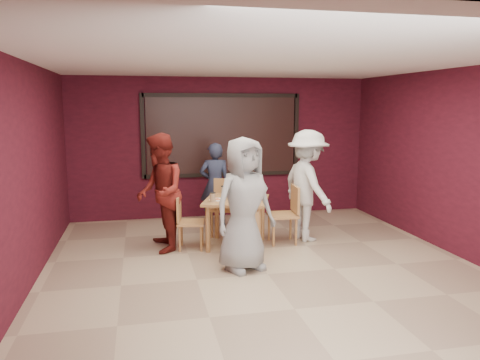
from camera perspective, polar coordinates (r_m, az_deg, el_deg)
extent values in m
plane|color=tan|center=(6.43, 3.40, -11.38)|extent=(7.00, 7.00, 0.00)
cube|color=black|center=(9.41, -2.18, 5.46)|extent=(3.00, 0.02, 1.50)
cube|color=tan|center=(7.46, -0.45, -2.51)|extent=(1.24, 1.24, 0.04)
cylinder|color=tan|center=(7.97, -2.85, -4.58)|extent=(0.07, 0.07, 0.73)
cylinder|color=tan|center=(7.88, 2.75, -4.75)|extent=(0.07, 0.07, 0.73)
cylinder|color=tan|center=(7.23, -3.93, -6.02)|extent=(0.07, 0.07, 0.73)
cylinder|color=tan|center=(7.13, 2.25, -6.24)|extent=(0.07, 0.07, 0.73)
cylinder|color=white|center=(7.16, 0.05, -2.79)|extent=(0.25, 0.25, 0.01)
cone|color=#CB8847|center=(7.15, 0.05, -2.67)|extent=(0.23, 0.23, 0.02)
cylinder|color=beige|center=(7.08, 1.27, -2.38)|extent=(0.09, 0.09, 0.14)
cylinder|color=black|center=(7.07, 1.28, -1.78)|extent=(0.09, 0.09, 0.01)
cylinder|color=white|center=(7.75, -0.91, -1.87)|extent=(0.25, 0.25, 0.01)
cone|color=#CB8847|center=(7.74, -0.91, -1.76)|extent=(0.23, 0.23, 0.02)
cylinder|color=beige|center=(7.80, -2.02, -1.32)|extent=(0.09, 0.09, 0.14)
cylinder|color=black|center=(7.79, -2.02, -0.77)|extent=(0.09, 0.09, 0.01)
cylinder|color=white|center=(7.40, -2.78, -2.41)|extent=(0.25, 0.25, 0.01)
cone|color=#CB8847|center=(7.39, -2.78, -2.29)|extent=(0.23, 0.23, 0.02)
cylinder|color=beige|center=(7.24, -3.35, -2.15)|extent=(0.09, 0.09, 0.14)
cylinder|color=black|center=(7.22, -3.35, -1.56)|extent=(0.09, 0.09, 0.01)
cylinder|color=white|center=(7.52, 1.84, -2.21)|extent=(0.25, 0.25, 0.01)
cone|color=#CB8847|center=(7.51, 1.84, -2.10)|extent=(0.23, 0.23, 0.02)
cylinder|color=beige|center=(7.66, 2.28, -1.52)|extent=(0.09, 0.09, 0.14)
cylinder|color=black|center=(7.64, 2.29, -0.96)|extent=(0.09, 0.09, 0.01)
cylinder|color=silver|center=(7.43, 0.22, -2.00)|extent=(0.06, 0.06, 0.10)
cylinder|color=silver|center=(7.37, -0.17, -2.15)|extent=(0.05, 0.05, 0.08)
cylinder|color=#AC0C10|center=(7.37, -0.99, -1.91)|extent=(0.07, 0.07, 0.15)
cube|color=black|center=(7.46, -0.85, -1.94)|extent=(0.12, 0.09, 0.10)
cube|color=#BF7F4A|center=(6.80, 0.49, -6.82)|extent=(0.40, 0.40, 0.04)
cylinder|color=#BF7F4A|center=(7.02, 1.55, -8.01)|extent=(0.03, 0.03, 0.36)
cylinder|color=#BF7F4A|center=(6.99, -0.92, -8.10)|extent=(0.03, 0.03, 0.36)
cylinder|color=#BF7F4A|center=(6.74, 1.95, -8.75)|extent=(0.03, 0.03, 0.36)
cylinder|color=#BF7F4A|center=(6.70, -0.62, -8.86)|extent=(0.03, 0.03, 0.36)
cube|color=#BF7F4A|center=(6.59, 0.70, -5.44)|extent=(0.37, 0.06, 0.35)
cube|color=#BF7F4A|center=(8.12, -1.88, -3.48)|extent=(0.61, 0.61, 0.04)
cylinder|color=#BF7F4A|center=(8.04, -3.46, -5.46)|extent=(0.04, 0.04, 0.46)
cylinder|color=#BF7F4A|center=(7.97, -0.80, -5.58)|extent=(0.04, 0.04, 0.46)
cylinder|color=#BF7F4A|center=(8.40, -2.88, -4.82)|extent=(0.04, 0.04, 0.46)
cylinder|color=#BF7F4A|center=(8.33, -0.33, -4.93)|extent=(0.04, 0.04, 0.46)
cube|color=#BF7F4A|center=(8.27, -1.60, -1.36)|extent=(0.45, 0.21, 0.45)
cube|color=#BF7F4A|center=(7.43, -5.99, -5.19)|extent=(0.48, 0.48, 0.04)
cylinder|color=#BF7F4A|center=(7.31, -4.76, -7.19)|extent=(0.04, 0.04, 0.40)
cylinder|color=#BF7F4A|center=(7.63, -4.62, -6.49)|extent=(0.04, 0.04, 0.40)
cylinder|color=#BF7F4A|center=(7.34, -7.37, -7.17)|extent=(0.04, 0.04, 0.40)
cylinder|color=#BF7F4A|center=(7.66, -7.12, -6.48)|extent=(0.04, 0.04, 0.40)
cube|color=#BF7F4A|center=(7.39, -7.46, -3.43)|extent=(0.11, 0.41, 0.39)
cube|color=#BF7F4A|center=(7.71, 5.21, -4.27)|extent=(0.49, 0.49, 0.04)
cylinder|color=#BF7F4A|center=(7.91, 3.56, -5.74)|extent=(0.04, 0.04, 0.45)
cylinder|color=#BF7F4A|center=(7.56, 4.12, -6.46)|extent=(0.04, 0.04, 0.45)
cylinder|color=#BF7F4A|center=(7.99, 6.18, -5.63)|extent=(0.04, 0.04, 0.45)
cylinder|color=#BF7F4A|center=(7.64, 6.86, -6.32)|extent=(0.04, 0.04, 0.45)
cube|color=#BF7F4A|center=(7.70, 6.74, -2.31)|extent=(0.07, 0.46, 0.44)
imported|color=gray|center=(6.35, 0.49, -3.00)|extent=(1.05, 0.87, 1.83)
imported|color=#292F49|center=(8.73, -3.07, -0.56)|extent=(0.62, 0.45, 1.57)
imported|color=maroon|center=(7.30, -9.73, -1.53)|extent=(0.74, 0.93, 1.83)
imported|color=silver|center=(7.86, 8.21, -0.68)|extent=(0.93, 1.32, 1.85)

